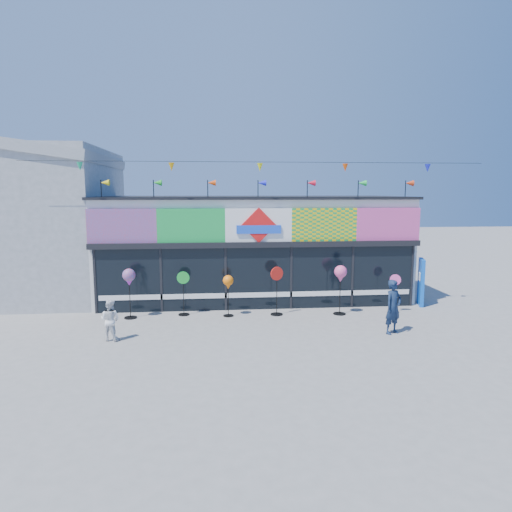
{
  "coord_description": "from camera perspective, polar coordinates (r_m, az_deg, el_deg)",
  "views": [
    {
      "loc": [
        -1.63,
        -12.84,
        4.31
      ],
      "look_at": [
        -0.23,
        2.0,
        2.18
      ],
      "focal_mm": 32.0,
      "sensor_mm": 36.0,
      "label": 1
    }
  ],
  "objects": [
    {
      "name": "neighbour_building",
      "position": [
        21.56,
        -28.32,
        4.21
      ],
      "size": [
        8.18,
        7.2,
        6.87
      ],
      "color": "#ACAEB2",
      "rests_on": "ground"
    },
    {
      "name": "spinner_2",
      "position": [
        15.76,
        -3.5,
        -3.44
      ],
      "size": [
        0.37,
        0.37,
        1.45
      ],
      "color": "black",
      "rests_on": "ground"
    },
    {
      "name": "ground",
      "position": [
        13.64,
        1.78,
        -10.31
      ],
      "size": [
        80.0,
        80.0,
        0.0
      ],
      "primitive_type": "plane",
      "color": "slate",
      "rests_on": "ground"
    },
    {
      "name": "adult_man",
      "position": [
        14.51,
        16.79,
        -6.11
      ],
      "size": [
        0.72,
        0.64,
        1.66
      ],
      "primitive_type": "imported",
      "rotation": [
        0.0,
        0.0,
        0.5
      ],
      "color": "#142440",
      "rests_on": "ground"
    },
    {
      "name": "spinner_0",
      "position": [
        16.02,
        -15.59,
        -2.74
      ],
      "size": [
        0.43,
        0.43,
        1.72
      ],
      "color": "black",
      "rests_on": "ground"
    },
    {
      "name": "child",
      "position": [
        13.99,
        -17.77,
        -7.61
      ],
      "size": [
        0.67,
        0.51,
        1.22
      ],
      "primitive_type": "imported",
      "rotation": [
        0.0,
        0.0,
        2.81
      ],
      "color": "white",
      "rests_on": "ground"
    },
    {
      "name": "spinner_4",
      "position": [
        16.19,
        10.52,
        -2.38
      ],
      "size": [
        0.44,
        0.44,
        1.75
      ],
      "color": "black",
      "rests_on": "ground"
    },
    {
      "name": "blue_sign",
      "position": [
        18.44,
        19.93,
        -3.05
      ],
      "size": [
        0.39,
        0.89,
        1.78
      ],
      "rotation": [
        0.0,
        0.0,
        -0.3
      ],
      "color": "blue",
      "rests_on": "ground"
    },
    {
      "name": "spinner_1",
      "position": [
        16.14,
        -9.06,
        -4.48
      ],
      "size": [
        0.43,
        0.39,
        1.55
      ],
      "color": "black",
      "rests_on": "ground"
    },
    {
      "name": "spinner_3",
      "position": [
        15.96,
        2.61,
        -4.21
      ],
      "size": [
        0.46,
        0.44,
        1.71
      ],
      "color": "black",
      "rests_on": "ground"
    },
    {
      "name": "spinner_5",
      "position": [
        17.02,
        16.96,
        -4.38
      ],
      "size": [
        0.38,
        0.35,
        1.38
      ],
      "color": "black",
      "rests_on": "ground"
    },
    {
      "name": "kite_shop",
      "position": [
        18.98,
        -0.43,
        1.27
      ],
      "size": [
        16.0,
        5.7,
        5.31
      ],
      "color": "silver",
      "rests_on": "ground"
    }
  ]
}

